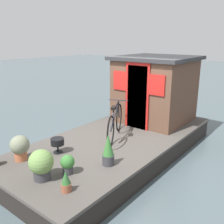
{
  "coord_description": "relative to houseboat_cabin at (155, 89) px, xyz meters",
  "views": [
    {
      "loc": [
        -4.71,
        -3.58,
        2.89
      ],
      "look_at": [
        -0.2,
        0.0,
        1.21
      ],
      "focal_mm": 40.78,
      "sensor_mm": 36.0,
      "label": 1
    }
  ],
  "objects": [
    {
      "name": "houseboat_deck",
      "position": [
        -1.83,
        0.0,
        -1.21
      ],
      "size": [
        5.88,
        2.63,
        0.51
      ],
      "color": "#4C4742",
      "rests_on": "ground_plane"
    },
    {
      "name": "ground_plane",
      "position": [
        -1.83,
        0.0,
        -1.47
      ],
      "size": [
        60.0,
        60.0,
        0.0
      ],
      "primitive_type": "plane",
      "color": "#4C5B60"
    },
    {
      "name": "houseboat_cabin",
      "position": [
        0.0,
        0.0,
        0.0
      ],
      "size": [
        2.09,
        2.1,
        1.89
      ],
      "color": "brown",
      "rests_on": "houseboat_deck"
    },
    {
      "name": "potted_plant_ivy",
      "position": [
        -4.01,
        0.78,
        -0.66
      ],
      "size": [
        0.38,
        0.38,
        0.52
      ],
      "color": "#B2603D",
      "rests_on": "houseboat_deck"
    },
    {
      "name": "potted_plant_thyme",
      "position": [
        -4.2,
        -0.17,
        -0.66
      ],
      "size": [
        0.44,
        0.44,
        0.55
      ],
      "color": "#38383D",
      "rests_on": "houseboat_deck"
    },
    {
      "name": "charcoal_grill",
      "position": [
        -3.32,
        0.46,
        -0.72
      ],
      "size": [
        0.29,
        0.29,
        0.33
      ],
      "color": "black",
      "rests_on": "houseboat_deck"
    },
    {
      "name": "potted_plant_basil",
      "position": [
        -3.79,
        -0.37,
        -0.76
      ],
      "size": [
        0.26,
        0.26,
        0.36
      ],
      "color": "#38383D",
      "rests_on": "houseboat_deck"
    },
    {
      "name": "bicycle",
      "position": [
        -1.88,
        0.02,
        -0.55
      ],
      "size": [
        1.61,
        0.85,
        0.87
      ],
      "color": "black",
      "rests_on": "houseboat_deck"
    },
    {
      "name": "potted_plant_sage",
      "position": [
        -3.06,
        -0.73,
        -0.65
      ],
      "size": [
        0.24,
        0.24,
        0.63
      ],
      "color": "#38383D",
      "rests_on": "houseboat_deck"
    },
    {
      "name": "potted_plant_lavender",
      "position": [
        -4.19,
        -0.77,
        -0.78
      ],
      "size": [
        0.17,
        0.17,
        0.36
      ],
      "color": "#935138",
      "rests_on": "houseboat_deck"
    }
  ]
}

